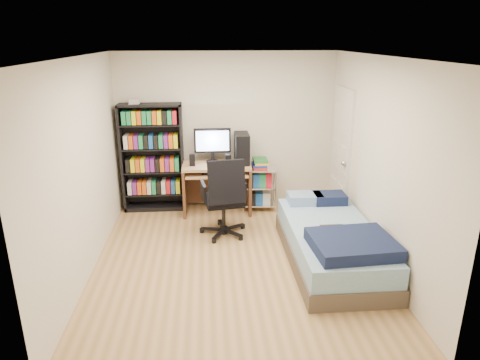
{
  "coord_description": "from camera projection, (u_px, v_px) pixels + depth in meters",
  "views": [
    {
      "loc": [
        -0.32,
        -4.83,
        2.71
      ],
      "look_at": [
        0.09,
        0.4,
        0.94
      ],
      "focal_mm": 32.0,
      "sensor_mm": 36.0,
      "label": 1
    }
  ],
  "objects": [
    {
      "name": "computer_desk",
      "position": [
        223.0,
        167.0,
        6.8
      ],
      "size": [
        1.07,
        0.62,
        1.35
      ],
      "color": "tan",
      "rests_on": "room"
    },
    {
      "name": "media_shelf",
      "position": [
        153.0,
        157.0,
        6.81
      ],
      "size": [
        0.97,
        0.32,
        1.8
      ],
      "color": "black",
      "rests_on": "room"
    },
    {
      "name": "room",
      "position": [
        235.0,
        166.0,
        5.05
      ],
      "size": [
        3.58,
        4.08,
        2.58
      ],
      "color": "tan",
      "rests_on": "ground"
    },
    {
      "name": "office_chair",
      "position": [
        224.0,
        211.0,
        6.03
      ],
      "size": [
        0.79,
        0.79,
        1.16
      ],
      "rotation": [
        0.0,
        0.0,
        0.15
      ],
      "color": "black",
      "rests_on": "room"
    },
    {
      "name": "wire_cart",
      "position": [
        259.0,
        176.0,
        6.9
      ],
      "size": [
        0.56,
        0.43,
        0.86
      ],
      "rotation": [
        0.0,
        0.0,
        -0.09
      ],
      "color": "silver",
      "rests_on": "room"
    },
    {
      "name": "bed",
      "position": [
        332.0,
        243.0,
        5.33
      ],
      "size": [
        1.06,
        2.11,
        0.6
      ],
      "color": "#50463B",
      "rests_on": "room"
    },
    {
      "name": "door",
      "position": [
        341.0,
        154.0,
        6.54
      ],
      "size": [
        0.12,
        0.8,
        2.0
      ],
      "color": "silver",
      "rests_on": "room"
    }
  ]
}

